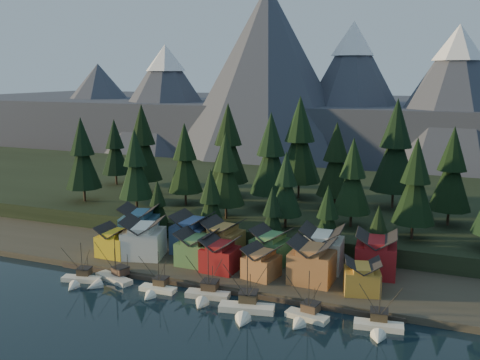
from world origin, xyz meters
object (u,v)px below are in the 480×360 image
at_px(boat_2, 156,284).
at_px(house_back_0, 140,223).
at_px(boat_6, 379,320).
at_px(house_front_1, 144,237).
at_px(boat_0, 79,275).
at_px(house_front_0, 115,240).
at_px(boat_3, 206,289).
at_px(boat_1, 109,274).
at_px(house_back_1, 192,232).
at_px(boat_4, 246,303).
at_px(boat_5, 305,311).

bearing_deg(boat_2, house_back_0, 126.50).
xyz_separation_m(boat_6, house_front_1, (-58.94, 15.03, 4.53)).
distance_m(boat_0, house_front_0, 15.24).
bearing_deg(house_back_0, boat_6, -34.98).
relative_size(boat_2, boat_6, 0.89).
distance_m(boat_6, house_front_0, 67.39).
relative_size(boat_0, boat_3, 0.87).
relative_size(boat_0, boat_1, 0.89).
relative_size(house_back_0, house_back_1, 1.13).
bearing_deg(boat_2, boat_6, -1.53).
bearing_deg(boat_4, house_front_0, 147.63).
bearing_deg(boat_0, boat_6, -11.12).
bearing_deg(house_back_0, boat_0, -103.66).
distance_m(boat_1, boat_3, 24.10).
distance_m(boat_4, house_front_0, 43.87).
bearing_deg(boat_6, boat_2, 173.30).
bearing_deg(boat_4, boat_2, 162.33).
relative_size(boat_2, house_front_0, 1.27).
xyz_separation_m(boat_1, house_back_1, (9.83, 21.72, 4.81)).
height_order(boat_4, house_front_1, house_front_1).
height_order(boat_1, boat_4, boat_4).
bearing_deg(house_back_1, house_front_1, -139.80).
height_order(boat_2, house_front_0, house_front_0).
relative_size(boat_3, boat_6, 1.04).
xyz_separation_m(boat_2, house_back_0, (-19.25, 24.46, 4.95)).
relative_size(boat_1, boat_5, 1.05).
xyz_separation_m(house_front_1, house_back_1, (9.49, 7.72, 0.09)).
bearing_deg(boat_6, house_back_0, 152.87).
bearing_deg(house_front_0, boat_0, -86.92).
xyz_separation_m(boat_1, boat_3, (24.09, -0.18, 0.29)).
distance_m(boat_2, house_back_0, 31.52).
xyz_separation_m(boat_6, house_back_1, (-49.45, 22.75, 4.62)).
bearing_deg(boat_4, house_front_1, 141.07).
relative_size(boat_3, house_back_0, 1.01).
bearing_deg(boat_5, house_front_1, 171.25).
bearing_deg(boat_6, boat_0, 174.63).
bearing_deg(house_back_0, boat_4, -47.95).
distance_m(boat_3, house_front_0, 33.33).
bearing_deg(house_front_1, house_back_1, 24.63).
xyz_separation_m(boat_3, house_back_0, (-30.70, 23.47, 4.62)).
height_order(boat_0, boat_3, boat_3).
relative_size(boat_1, boat_4, 0.90).
bearing_deg(boat_0, house_front_0, 79.80).
relative_size(boat_0, boat_4, 0.80).
distance_m(boat_1, house_back_1, 24.32).
height_order(boat_1, boat_5, boat_1).
height_order(boat_2, boat_4, boat_4).
xyz_separation_m(boat_0, boat_6, (65.41, 1.71, 0.28)).
height_order(boat_1, house_back_0, house_back_0).
height_order(boat_0, house_front_0, house_front_0).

